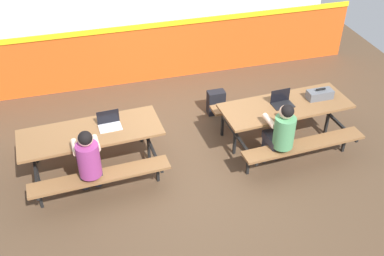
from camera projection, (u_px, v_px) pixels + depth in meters
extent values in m
cube|color=#4C3826|center=(193.00, 160.00, 7.20)|extent=(10.00, 10.00, 0.02)
cube|color=#E55119|center=(156.00, 53.00, 8.94)|extent=(8.00, 0.12, 1.10)
cube|color=yellow|center=(156.00, 25.00, 8.54)|extent=(8.00, 0.03, 0.10)
cube|color=brown|center=(90.00, 133.00, 6.56)|extent=(2.05, 0.87, 0.04)
cube|color=brown|center=(100.00, 176.00, 6.25)|extent=(1.93, 0.39, 0.04)
cube|color=brown|center=(86.00, 125.00, 7.22)|extent=(1.93, 0.39, 0.04)
cube|color=black|center=(35.00, 165.00, 6.56)|extent=(0.04, 0.04, 0.70)
cube|color=black|center=(35.00, 163.00, 6.54)|extent=(0.13, 1.55, 0.04)
cube|color=black|center=(40.00, 196.00, 6.26)|extent=(0.04, 0.04, 0.41)
cube|color=black|center=(35.00, 151.00, 7.04)|extent=(0.04, 0.04, 0.41)
cube|color=black|center=(148.00, 142.00, 7.00)|extent=(0.04, 0.04, 0.70)
cube|color=black|center=(148.00, 140.00, 6.97)|extent=(0.13, 1.55, 0.04)
cube|color=black|center=(158.00, 170.00, 6.69)|extent=(0.04, 0.04, 0.41)
cube|color=black|center=(141.00, 131.00, 7.47)|extent=(0.04, 0.04, 0.41)
cube|color=brown|center=(286.00, 106.00, 7.12)|extent=(2.05, 0.87, 0.04)
cube|color=brown|center=(304.00, 145.00, 6.81)|extent=(1.93, 0.39, 0.04)
cube|color=brown|center=(266.00, 101.00, 7.78)|extent=(1.93, 0.39, 0.04)
cube|color=black|center=(235.00, 136.00, 7.12)|extent=(0.04, 0.04, 0.70)
cube|color=black|center=(235.00, 133.00, 7.10)|extent=(0.13, 1.55, 0.04)
cube|color=black|center=(248.00, 163.00, 6.82)|extent=(0.04, 0.04, 0.41)
cube|color=black|center=(222.00, 125.00, 7.60)|extent=(0.04, 0.04, 0.41)
cube|color=black|center=(328.00, 116.00, 7.56)|extent=(0.04, 0.04, 0.70)
cube|color=black|center=(329.00, 114.00, 7.53)|extent=(0.13, 1.55, 0.04)
cube|color=black|center=(344.00, 141.00, 7.25)|extent=(0.04, 0.04, 0.41)
cube|color=black|center=(311.00, 107.00, 8.03)|extent=(0.04, 0.04, 0.41)
cylinder|color=#2D2D38|center=(84.00, 176.00, 6.56)|extent=(0.11, 0.11, 0.45)
cylinder|color=#2D2D38|center=(96.00, 173.00, 6.61)|extent=(0.11, 0.11, 0.45)
cube|color=#2D2D38|center=(89.00, 166.00, 6.30)|extent=(0.32, 0.40, 0.12)
cylinder|color=#8C3372|center=(89.00, 160.00, 6.03)|extent=(0.30, 0.30, 0.48)
cylinder|color=beige|center=(75.00, 147.00, 6.09)|extent=(0.10, 0.30, 0.08)
cylinder|color=beige|center=(96.00, 143.00, 6.16)|extent=(0.10, 0.30, 0.08)
sphere|color=beige|center=(85.00, 139.00, 5.85)|extent=(0.20, 0.20, 0.20)
sphere|color=black|center=(85.00, 138.00, 5.81)|extent=(0.18, 0.18, 0.18)
cylinder|color=#2D2D38|center=(265.00, 149.00, 7.05)|extent=(0.11, 0.11, 0.45)
cylinder|color=#2D2D38|center=(275.00, 147.00, 7.10)|extent=(0.11, 0.11, 0.45)
cube|color=#2D2D38|center=(277.00, 139.00, 6.79)|extent=(0.32, 0.40, 0.12)
cylinder|color=#4C8C59|center=(284.00, 132.00, 6.52)|extent=(0.30, 0.30, 0.48)
cylinder|color=beige|center=(269.00, 121.00, 6.58)|extent=(0.10, 0.30, 0.08)
cylinder|color=beige|center=(287.00, 117.00, 6.65)|extent=(0.10, 0.30, 0.08)
sphere|color=beige|center=(286.00, 112.00, 6.34)|extent=(0.20, 0.20, 0.20)
sphere|color=black|center=(288.00, 111.00, 6.30)|extent=(0.18, 0.18, 0.18)
cube|color=silver|center=(110.00, 127.00, 6.62)|extent=(0.33, 0.24, 0.01)
cube|color=black|center=(108.00, 117.00, 6.64)|extent=(0.32, 0.03, 0.21)
cube|color=black|center=(283.00, 105.00, 7.09)|extent=(0.33, 0.24, 0.01)
cube|color=black|center=(280.00, 95.00, 7.11)|extent=(0.32, 0.03, 0.21)
cube|color=#595B60|center=(320.00, 94.00, 7.22)|extent=(0.40, 0.18, 0.14)
cube|color=black|center=(321.00, 89.00, 7.17)|extent=(0.16, 0.02, 0.02)
cube|color=black|center=(216.00, 102.00, 8.12)|extent=(0.30, 0.18, 0.44)
cube|color=black|center=(214.00, 102.00, 8.25)|extent=(0.21, 0.04, 0.19)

